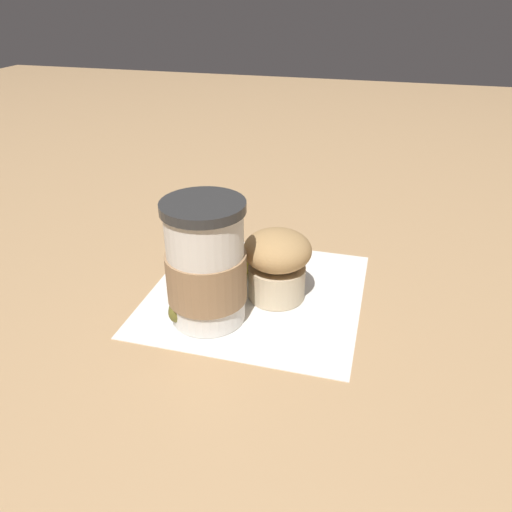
% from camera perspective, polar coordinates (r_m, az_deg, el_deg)
% --- Properties ---
extents(ground_plane, '(3.00, 3.00, 0.00)m').
position_cam_1_polar(ground_plane, '(0.60, 0.00, -4.30)').
color(ground_plane, tan).
extents(paper_napkin, '(0.25, 0.25, 0.00)m').
position_cam_1_polar(paper_napkin, '(0.60, 0.00, -4.24)').
color(paper_napkin, white).
rests_on(paper_napkin, ground_plane).
extents(coffee_cup, '(0.09, 0.09, 0.14)m').
position_cam_1_polar(coffee_cup, '(0.52, -5.73, -1.18)').
color(coffee_cup, silver).
rests_on(coffee_cup, paper_napkin).
extents(muffin, '(0.08, 0.08, 0.08)m').
position_cam_1_polar(muffin, '(0.57, 2.39, -0.81)').
color(muffin, beige).
rests_on(muffin, paper_napkin).
extents(banana, '(0.17, 0.09, 0.03)m').
position_cam_1_polar(banana, '(0.59, -4.39, -2.62)').
color(banana, '#D6CC4C').
rests_on(banana, paper_napkin).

